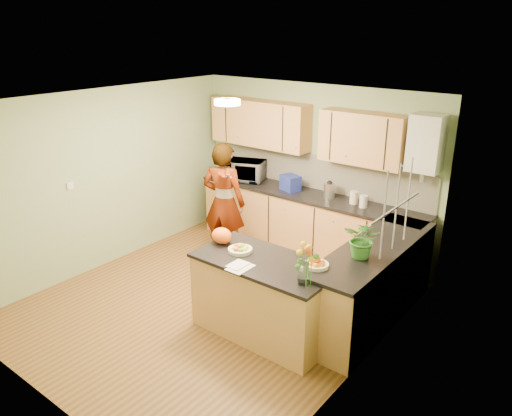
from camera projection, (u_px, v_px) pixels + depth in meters
The scene contains 28 objects.
floor at pixel (216, 302), 6.29m from camera, with size 4.50×4.50×0.00m, color brown.
ceiling at pixel (209, 102), 5.42m from camera, with size 4.00×4.50×0.02m, color white.
wall_back at pixel (314, 168), 7.52m from camera, with size 4.00×0.02×2.50m, color #8EA979.
wall_front at pixel (31, 283), 4.19m from camera, with size 4.00×0.02×2.50m, color #8EA979.
wall_left at pixel (108, 179), 7.01m from camera, with size 0.02×4.50×2.50m, color #8EA979.
wall_right at pixel (369, 255), 4.70m from camera, with size 0.02×4.50×2.50m, color #8EA979.
back_counter at pixel (307, 223), 7.51m from camera, with size 3.64×0.62×0.94m.
right_counter at pixel (373, 283), 5.77m from camera, with size 0.62×2.24×0.94m.
splashback at pixel (319, 173), 7.47m from camera, with size 3.60×0.02×0.52m, color #EDE7CE.
upper_cabinets at pixel (299, 129), 7.28m from camera, with size 3.20×0.34×0.70m.
boiler at pixel (426, 144), 6.19m from camera, with size 0.40×0.30×0.86m.
window_right at pixel (397, 208), 5.04m from camera, with size 0.01×1.30×1.05m.
light_switch at pixel (70, 186), 6.54m from camera, with size 0.02×0.09×0.09m, color silver.
ceiling_lamp at pixel (227, 102), 5.66m from camera, with size 0.30×0.30×0.07m.
peninsula_island at pixel (265, 297), 5.53m from camera, with size 1.57×0.81×0.90m.
fruit_dish at pixel (240, 249), 5.56m from camera, with size 0.27×0.27×0.10m.
orange_bowl at pixel (316, 264), 5.14m from camera, with size 0.26×0.26×0.15m.
flower_vase at pixel (304, 254), 4.78m from camera, with size 0.26×0.26×0.48m.
orange_bag at pixel (222, 236), 5.76m from camera, with size 0.25×0.21×0.19m, color orange.
papers at pixel (240, 267), 5.21m from camera, with size 0.20×0.28×0.01m, color white.
violinist at pixel (224, 203), 7.16m from camera, with size 0.64×0.42×1.76m, color #E9AE8E.
violin at pixel (223, 173), 6.70m from camera, with size 0.55×0.22×0.11m, color #541705, non-canonical shape.
microwave at pixel (245, 170), 7.93m from camera, with size 0.59×0.40×0.33m, color silver.
blue_box at pixel (290, 183), 7.47m from camera, with size 0.29×0.21×0.23m, color navy.
kettle at pixel (329, 190), 7.14m from camera, with size 0.16×0.16×0.30m.
jar_cream at pixel (354, 197), 6.92m from camera, with size 0.12×0.12×0.18m, color beige.
jar_white at pixel (363, 201), 6.78m from camera, with size 0.11×0.11×0.17m, color silver.
potted_plant at pixel (363, 239), 5.28m from camera, with size 0.39×0.34×0.43m, color #337928.
Camera 1 is at (3.78, -4.01, 3.30)m, focal length 35.00 mm.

